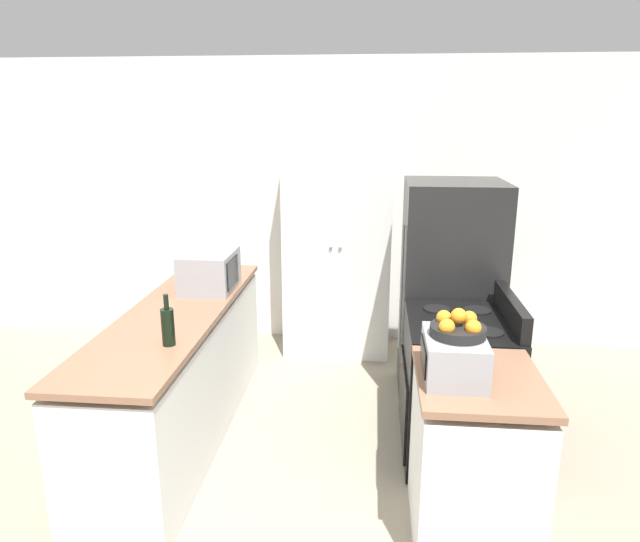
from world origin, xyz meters
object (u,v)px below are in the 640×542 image
(refrigerator, at_px, (449,293))
(wine_bottle, at_px, (168,326))
(fruit_bowl, at_px, (458,327))
(stove, at_px, (457,386))
(toaster_oven, at_px, (454,357))
(pantry_cabinet, at_px, (338,240))
(microwave, at_px, (210,271))

(refrigerator, bearing_deg, wine_bottle, -141.87)
(wine_bottle, xyz_separation_m, fruit_bowl, (1.50, -0.25, 0.14))
(stove, height_order, fruit_bowl, fruit_bowl)
(wine_bottle, bearing_deg, toaster_oven, -9.70)
(pantry_cabinet, bearing_deg, stove, -61.69)
(fruit_bowl, bearing_deg, pantry_cabinet, 106.86)
(pantry_cabinet, xyz_separation_m, toaster_oven, (0.71, -2.38, -0.04))
(pantry_cabinet, distance_m, toaster_oven, 2.48)
(pantry_cabinet, relative_size, refrigerator, 1.25)
(wine_bottle, relative_size, fruit_bowl, 1.11)
(fruit_bowl, bearing_deg, microwave, 140.91)
(stove, bearing_deg, fruit_bowl, -100.26)
(refrigerator, xyz_separation_m, microwave, (-1.73, -0.28, 0.20))
(refrigerator, relative_size, wine_bottle, 5.71)
(pantry_cabinet, height_order, toaster_oven, pantry_cabinet)
(toaster_oven, relative_size, fruit_bowl, 1.48)
(microwave, xyz_separation_m, toaster_oven, (1.55, -1.28, -0.03))
(toaster_oven, bearing_deg, microwave, 140.50)
(stove, xyz_separation_m, toaster_oven, (-0.15, -0.78, 0.54))
(toaster_oven, height_order, fruit_bowl, fruit_bowl)
(refrigerator, relative_size, fruit_bowl, 6.32)
(refrigerator, distance_m, wine_bottle, 2.13)
(pantry_cabinet, distance_m, stove, 1.90)
(microwave, relative_size, fruit_bowl, 1.79)
(microwave, bearing_deg, fruit_bowl, -39.09)
(pantry_cabinet, relative_size, wine_bottle, 7.15)
(pantry_cabinet, bearing_deg, microwave, -127.50)
(wine_bottle, height_order, toaster_oven, wine_bottle)
(pantry_cabinet, bearing_deg, refrigerator, -42.65)
(stove, relative_size, toaster_oven, 2.71)
(microwave, height_order, fruit_bowl, fruit_bowl)
(wine_bottle, height_order, fruit_bowl, fruit_bowl)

